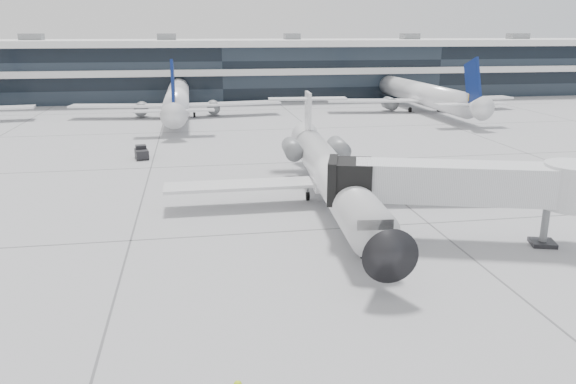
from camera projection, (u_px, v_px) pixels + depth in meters
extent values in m
plane|color=#99999C|center=(286.00, 232.00, 37.16)|extent=(220.00, 220.00, 0.00)
cube|color=black|center=(219.00, 71.00, 113.49)|extent=(170.00, 22.00, 10.00)
cylinder|color=silver|center=(333.00, 177.00, 41.57)|extent=(4.43, 25.10, 2.81)
cone|color=black|center=(382.00, 245.00, 28.24)|extent=(2.99, 3.09, 2.81)
cone|color=silver|center=(307.00, 138.00, 55.01)|extent=(2.88, 3.50, 2.67)
cube|color=silver|center=(241.00, 185.00, 42.09)|extent=(11.45, 2.76, 0.23)
cube|color=silver|center=(416.00, 180.00, 43.44)|extent=(11.70, 4.22, 0.23)
cylinder|color=slate|center=(292.00, 149.00, 49.40)|extent=(1.79, 3.63, 1.56)
cylinder|color=slate|center=(339.00, 148.00, 49.82)|extent=(1.79, 3.63, 1.56)
cube|color=silver|center=(308.00, 117.00, 53.81)|extent=(0.47, 2.72, 4.68)
cube|color=silver|center=(308.00, 99.00, 53.75)|extent=(7.58, 2.15, 0.17)
cylinder|color=black|center=(362.00, 254.00, 32.70)|extent=(0.22, 0.59, 0.58)
cylinder|color=black|center=(308.00, 196.00, 43.97)|extent=(0.29, 0.68, 0.67)
cylinder|color=black|center=(347.00, 195.00, 44.28)|extent=(0.29, 0.68, 0.67)
cube|color=#BABDBF|center=(458.00, 182.00, 34.39)|extent=(12.74, 6.00, 2.33)
cube|color=black|center=(353.00, 180.00, 35.17)|extent=(3.05, 3.42, 2.51)
cylinder|color=slate|center=(375.00, 219.00, 35.69)|extent=(0.39, 0.39, 2.51)
cube|color=black|center=(375.00, 233.00, 35.95)|extent=(1.91, 1.66, 0.63)
cylinder|color=slate|center=(545.00, 224.00, 34.46)|extent=(0.45, 0.45, 2.69)
cylinder|color=#BABDBF|center=(574.00, 186.00, 33.61)|extent=(3.59, 3.59, 2.69)
cone|color=orange|center=(216.00, 183.00, 47.93)|extent=(0.35, 0.35, 0.55)
cube|color=orange|center=(216.00, 186.00, 48.01)|extent=(0.48, 0.48, 0.03)
cube|color=black|center=(142.00, 154.00, 58.32)|extent=(1.64, 2.33, 0.87)
cube|color=black|center=(141.00, 147.00, 58.59)|extent=(1.21, 1.06, 0.48)
cylinder|color=black|center=(136.00, 156.00, 58.92)|extent=(0.25, 0.45, 0.42)
cylinder|color=black|center=(146.00, 155.00, 59.28)|extent=(0.25, 0.45, 0.42)
cylinder|color=black|center=(138.00, 159.00, 57.53)|extent=(0.25, 0.45, 0.42)
cylinder|color=black|center=(148.00, 158.00, 57.89)|extent=(0.25, 0.45, 0.42)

